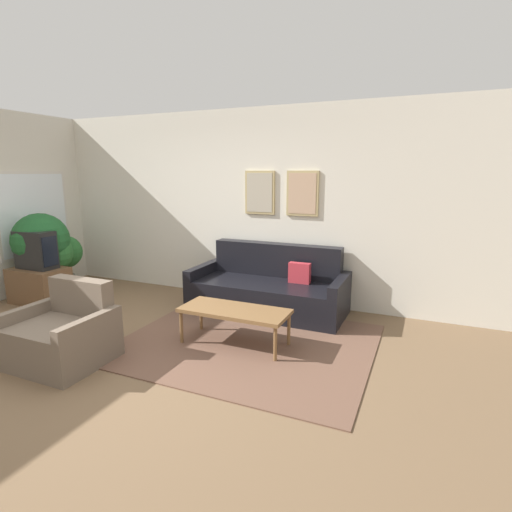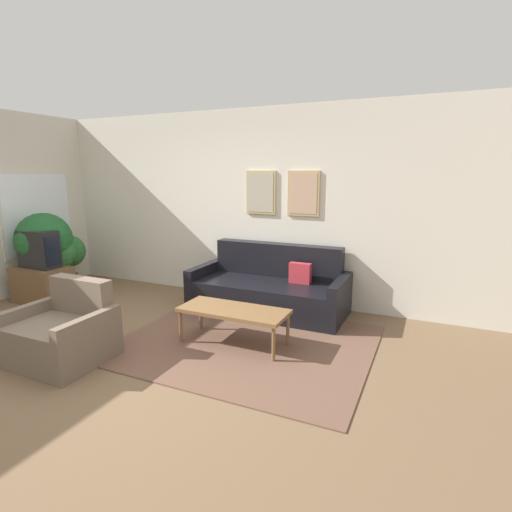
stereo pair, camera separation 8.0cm
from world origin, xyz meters
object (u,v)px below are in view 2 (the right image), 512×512
Objects in this scene: armchair at (63,334)px; potted_plant_tall at (44,242)px; coffee_table at (234,312)px; couch at (270,289)px; tv at (39,249)px.

potted_plant_tall is at bearing 139.50° from armchair.
armchair is (-1.37, -1.01, -0.10)m from coffee_table.
armchair reaches higher than coffee_table.
potted_plant_tall is at bearing 173.17° from coffee_table.
couch is at bearing 54.09° from armchair.
couch is 1.18m from coffee_table.
potted_plant_tall reaches higher than tv.
potted_plant_tall is (-3.35, 0.40, 0.46)m from coffee_table.
armchair is (-1.31, -2.18, -0.03)m from couch.
couch reaches higher than armchair.
tv is at bearing 141.76° from armchair.
couch is 3.30m from tv.
couch is at bearing 93.32° from coffee_table.
couch is 3.41m from potted_plant_tall.
armchair is 2.49m from potted_plant_tall.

